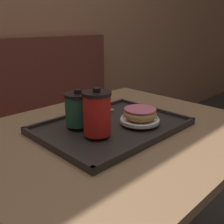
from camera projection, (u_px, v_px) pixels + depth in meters
booth_bench at (39, 144)px, 1.76m from camera, size 1.42×0.44×1.00m
cafe_table at (116, 168)px, 1.00m from camera, size 1.00×0.83×0.72m
serving_tray at (112, 127)px, 0.95m from camera, size 0.51×0.38×0.02m
coffee_cup_front at (97, 113)px, 0.83m from camera, size 0.09×0.09×0.15m
coffee_cup_rear at (79, 109)px, 0.91m from camera, size 0.10×0.10×0.13m
plate_with_chocolate_donut at (140, 120)px, 0.95m from camera, size 0.14×0.14×0.01m
donut_chocolate_glazed at (140, 113)px, 0.94m from camera, size 0.12×0.12×0.04m
spoon at (88, 112)px, 1.04m from camera, size 0.15×0.07×0.01m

